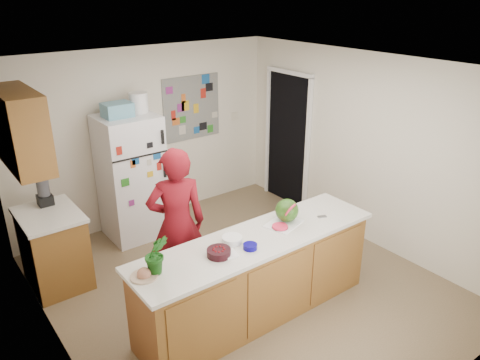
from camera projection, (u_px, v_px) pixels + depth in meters
floor at (243, 285)px, 5.47m from camera, size 4.00×4.50×0.02m
wall_back at (147, 136)px, 6.65m from camera, size 4.00×0.02×2.50m
wall_left at (50, 245)px, 3.87m from camera, size 0.02×4.50×2.50m
wall_right at (365, 150)px, 6.10m from camera, size 0.02×4.50×2.50m
ceiling at (243, 67)px, 4.50m from camera, size 4.00×4.50×0.02m
doorway at (288, 140)px, 7.25m from camera, size 0.03×0.85×2.04m
peninsula_base at (257, 279)px, 4.82m from camera, size 2.60×0.62×0.88m
peninsula_top at (257, 240)px, 4.64m from camera, size 2.68×0.70×0.04m
side_counter_base at (54, 250)px, 5.36m from camera, size 0.60×0.80×0.86m
side_counter_top at (48, 215)px, 5.18m from camera, size 0.64×0.84×0.04m
upper_cabinets at (20, 129)px, 4.68m from camera, size 0.35×1.00×0.80m
refrigerator at (131, 177)px, 6.28m from camera, size 0.75×0.70×1.70m
fridge_top_bin at (117, 110)px, 5.86m from camera, size 0.35×0.28×0.18m
photo_collage at (192, 108)px, 6.94m from camera, size 0.95×0.01×0.95m
person at (177, 224)px, 5.01m from camera, size 0.74×0.60×1.73m
blender_appliance at (43, 189)px, 5.31m from camera, size 0.14×0.14×0.38m
cutting_board at (283, 224)px, 4.90m from camera, size 0.44×0.38×0.01m
watermelon at (287, 210)px, 4.90m from camera, size 0.25×0.25×0.25m
watermelon_slice at (280, 227)px, 4.80m from camera, size 0.16×0.16×0.02m
cherry_bowl at (219, 253)px, 4.31m from camera, size 0.25×0.25×0.07m
white_bowl at (232, 240)px, 4.54m from camera, size 0.26×0.26×0.06m
cobalt_bowl at (250, 246)px, 4.43m from camera, size 0.16×0.16×0.05m
plate at (144, 276)px, 4.01m from camera, size 0.30×0.30×0.02m
paper_towel at (228, 254)px, 4.33m from camera, size 0.19×0.18×0.02m
keys at (322, 217)px, 5.05m from camera, size 0.10×0.07×0.01m
potted_plant at (157, 254)px, 4.00m from camera, size 0.25×0.23×0.38m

